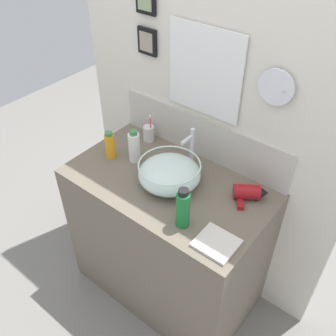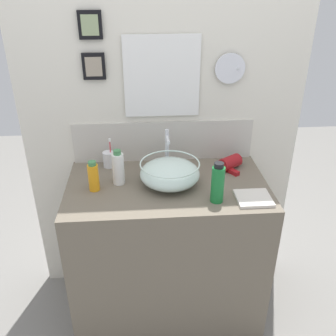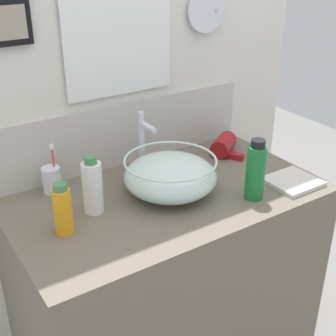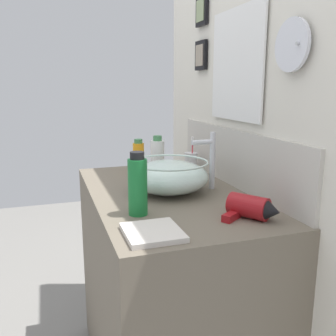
{
  "view_description": "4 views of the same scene",
  "coord_description": "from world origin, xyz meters",
  "px_view_note": "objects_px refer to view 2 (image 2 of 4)",
  "views": [
    {
      "loc": [
        0.91,
        -1.14,
        2.24
      ],
      "look_at": [
        0.0,
        0.0,
        1.03
      ],
      "focal_mm": 40.0,
      "sensor_mm": 36.0,
      "label": 1
    },
    {
      "loc": [
        -0.13,
        -1.75,
        1.96
      ],
      "look_at": [
        0.0,
        0.0,
        1.03
      ],
      "focal_mm": 40.0,
      "sensor_mm": 36.0,
      "label": 2
    },
    {
      "loc": [
        -0.77,
        -1.19,
        1.74
      ],
      "look_at": [
        0.0,
        0.0,
        1.03
      ],
      "focal_mm": 50.0,
      "sensor_mm": 36.0,
      "label": 3
    },
    {
      "loc": [
        1.41,
        -0.46,
        1.36
      ],
      "look_at": [
        0.0,
        0.0,
        1.03
      ],
      "focal_mm": 40.0,
      "sensor_mm": 36.0,
      "label": 4
    }
  ],
  "objects_px": {
    "spray_bottle": "(118,168)",
    "shampoo_bottle": "(218,183)",
    "glass_bowl_sink": "(170,173)",
    "faucet": "(167,147)",
    "hand_towel": "(253,198)",
    "toothbrush_cup": "(109,159)",
    "hair_drier": "(232,162)",
    "lotion_bottle": "(93,177)"
  },
  "relations": [
    {
      "from": "spray_bottle",
      "to": "shampoo_bottle",
      "type": "xyz_separation_m",
      "value": [
        0.5,
        -0.22,
        0.01
      ]
    },
    {
      "from": "glass_bowl_sink",
      "to": "spray_bottle",
      "type": "distance_m",
      "value": 0.28
    },
    {
      "from": "faucet",
      "to": "hand_towel",
      "type": "distance_m",
      "value": 0.57
    },
    {
      "from": "shampoo_bottle",
      "to": "toothbrush_cup",
      "type": "bearing_deg",
      "value": 143.52
    },
    {
      "from": "hair_drier",
      "to": "hand_towel",
      "type": "bearing_deg",
      "value": -84.64
    },
    {
      "from": "hair_drier",
      "to": "spray_bottle",
      "type": "xyz_separation_m",
      "value": [
        -0.65,
        -0.13,
        0.06
      ]
    },
    {
      "from": "faucet",
      "to": "hand_towel",
      "type": "height_order",
      "value": "faucet"
    },
    {
      "from": "hair_drier",
      "to": "shampoo_bottle",
      "type": "xyz_separation_m",
      "value": [
        -0.16,
        -0.34,
        0.07
      ]
    },
    {
      "from": "glass_bowl_sink",
      "to": "shampoo_bottle",
      "type": "relative_size",
      "value": 1.5
    },
    {
      "from": "hair_drier",
      "to": "hand_towel",
      "type": "relative_size",
      "value": 1.09
    },
    {
      "from": "hair_drier",
      "to": "shampoo_bottle",
      "type": "relative_size",
      "value": 0.89
    },
    {
      "from": "glass_bowl_sink",
      "to": "shampoo_bottle",
      "type": "bearing_deg",
      "value": -39.48
    },
    {
      "from": "glass_bowl_sink",
      "to": "toothbrush_cup",
      "type": "relative_size",
      "value": 1.81
    },
    {
      "from": "shampoo_bottle",
      "to": "faucet",
      "type": "bearing_deg",
      "value": 121.26
    },
    {
      "from": "toothbrush_cup",
      "to": "shampoo_bottle",
      "type": "distance_m",
      "value": 0.7
    },
    {
      "from": "glass_bowl_sink",
      "to": "spray_bottle",
      "type": "relative_size",
      "value": 1.63
    },
    {
      "from": "toothbrush_cup",
      "to": "hand_towel",
      "type": "bearing_deg",
      "value": -29.15
    },
    {
      "from": "faucet",
      "to": "shampoo_bottle",
      "type": "xyz_separation_m",
      "value": [
        0.22,
        -0.37,
        -0.03
      ]
    },
    {
      "from": "toothbrush_cup",
      "to": "hair_drier",
      "type": "bearing_deg",
      "value": -5.71
    },
    {
      "from": "hair_drier",
      "to": "faucet",
      "type": "bearing_deg",
      "value": 176.85
    },
    {
      "from": "toothbrush_cup",
      "to": "hand_towel",
      "type": "relative_size",
      "value": 1.01
    },
    {
      "from": "toothbrush_cup",
      "to": "lotion_bottle",
      "type": "distance_m",
      "value": 0.27
    },
    {
      "from": "lotion_bottle",
      "to": "toothbrush_cup",
      "type": "bearing_deg",
      "value": 77.0
    },
    {
      "from": "hand_towel",
      "to": "lotion_bottle",
      "type": "bearing_deg",
      "value": 168.88
    },
    {
      "from": "glass_bowl_sink",
      "to": "toothbrush_cup",
      "type": "distance_m",
      "value": 0.41
    },
    {
      "from": "shampoo_bottle",
      "to": "hand_towel",
      "type": "relative_size",
      "value": 1.22
    },
    {
      "from": "lotion_bottle",
      "to": "spray_bottle",
      "type": "height_order",
      "value": "spray_bottle"
    },
    {
      "from": "hair_drier",
      "to": "spray_bottle",
      "type": "bearing_deg",
      "value": -169.07
    },
    {
      "from": "faucet",
      "to": "shampoo_bottle",
      "type": "distance_m",
      "value": 0.43
    },
    {
      "from": "glass_bowl_sink",
      "to": "faucet",
      "type": "height_order",
      "value": "faucet"
    },
    {
      "from": "spray_bottle",
      "to": "hand_towel",
      "type": "relative_size",
      "value": 1.12
    },
    {
      "from": "lotion_bottle",
      "to": "spray_bottle",
      "type": "distance_m",
      "value": 0.14
    },
    {
      "from": "lotion_bottle",
      "to": "spray_bottle",
      "type": "bearing_deg",
      "value": 26.02
    },
    {
      "from": "faucet",
      "to": "spray_bottle",
      "type": "height_order",
      "value": "faucet"
    },
    {
      "from": "hand_towel",
      "to": "hair_drier",
      "type": "bearing_deg",
      "value": 95.36
    },
    {
      "from": "hand_towel",
      "to": "shampoo_bottle",
      "type": "bearing_deg",
      "value": 179.05
    },
    {
      "from": "hair_drier",
      "to": "toothbrush_cup",
      "type": "height_order",
      "value": "toothbrush_cup"
    },
    {
      "from": "spray_bottle",
      "to": "hand_towel",
      "type": "xyz_separation_m",
      "value": [
        0.68,
        -0.22,
        -0.08
      ]
    },
    {
      "from": "hair_drier",
      "to": "lotion_bottle",
      "type": "xyz_separation_m",
      "value": [
        -0.78,
        -0.19,
        0.04
      ]
    },
    {
      "from": "spray_bottle",
      "to": "shampoo_bottle",
      "type": "height_order",
      "value": "shampoo_bottle"
    },
    {
      "from": "glass_bowl_sink",
      "to": "hair_drier",
      "type": "distance_m",
      "value": 0.41
    },
    {
      "from": "toothbrush_cup",
      "to": "lotion_bottle",
      "type": "relative_size",
      "value": 1.07
    }
  ]
}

